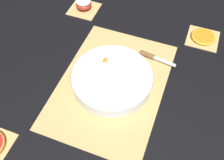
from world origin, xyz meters
TOP-DOWN VIEW (x-y plane):
  - ground_plane at (0.00, 0.00)m, footprint 6.00×6.00m
  - bamboo_mat_center at (0.00, 0.00)m, footprint 0.50×0.35m
  - coaster_mat_near_left at (-0.34, -0.26)m, footprint 0.12×0.12m
  - coaster_mat_far_left at (-0.34, 0.26)m, footprint 0.12×0.12m
  - fruit_salad_bowl at (0.00, 0.00)m, footprint 0.27×0.27m
  - paring_knife at (-0.16, 0.08)m, footprint 0.04×0.14m
  - apple_half at (-0.34, -0.26)m, footprint 0.07×0.07m
  - orange_slice_whole at (-0.34, 0.26)m, footprint 0.09×0.09m

SIDE VIEW (x-z plane):
  - ground_plane at x=0.00m, z-range 0.00..0.00m
  - coaster_mat_far_left at x=-0.34m, z-range 0.00..0.01m
  - coaster_mat_near_left at x=-0.34m, z-range 0.00..0.01m
  - bamboo_mat_center at x=0.00m, z-range 0.00..0.01m
  - orange_slice_whole at x=-0.34m, z-range 0.01..0.02m
  - paring_knife at x=-0.16m, z-range 0.01..0.02m
  - apple_half at x=-0.34m, z-range 0.01..0.04m
  - fruit_salad_bowl at x=0.00m, z-range 0.01..0.06m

